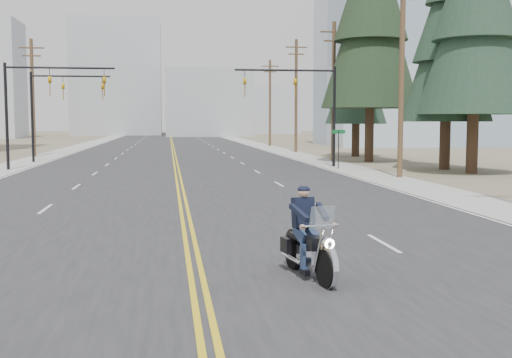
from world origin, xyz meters
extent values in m
plane|color=#776D56|center=(0.00, 0.00, 0.00)|extent=(400.00, 400.00, 0.00)
cube|color=#303033|center=(0.00, 70.00, 0.01)|extent=(20.00, 200.00, 0.01)
cube|color=#A5A5A0|center=(-11.50, 70.00, 0.01)|extent=(3.00, 200.00, 0.01)
cube|color=#A5A5A0|center=(11.50, 70.00, 0.01)|extent=(3.00, 200.00, 0.01)
cylinder|color=black|center=(-11.00, 32.00, 3.50)|extent=(0.20, 0.20, 7.00)
cylinder|color=black|center=(-7.50, 32.00, 6.70)|extent=(7.00, 0.14, 0.14)
imported|color=#BF8C0C|center=(-8.20, 32.00, 6.05)|extent=(0.21, 0.26, 1.30)
imported|color=#BF8C0C|center=(-4.70, 32.00, 6.05)|extent=(0.21, 0.26, 1.30)
cylinder|color=black|center=(11.00, 32.00, 3.50)|extent=(0.20, 0.20, 7.00)
cylinder|color=black|center=(7.50, 32.00, 6.70)|extent=(7.00, 0.14, 0.14)
imported|color=#BF8C0C|center=(8.20, 32.00, 6.05)|extent=(0.21, 0.26, 1.30)
imported|color=#BF8C0C|center=(4.70, 32.00, 6.05)|extent=(0.21, 0.26, 1.30)
cylinder|color=black|center=(-11.00, 40.00, 3.50)|extent=(0.20, 0.20, 7.00)
cylinder|color=black|center=(-8.00, 40.00, 6.70)|extent=(6.00, 0.14, 0.14)
imported|color=#BF8C0C|center=(-8.60, 40.00, 6.05)|extent=(0.21, 0.26, 1.30)
imported|color=#BF8C0C|center=(-5.60, 40.00, 6.05)|extent=(0.21, 0.26, 1.30)
cylinder|color=black|center=(10.80, 30.00, 1.30)|extent=(0.06, 0.06, 2.60)
cube|color=#0C5926|center=(10.80, 30.00, 2.50)|extent=(0.90, 0.03, 0.25)
cylinder|color=brown|center=(12.50, 23.00, 5.75)|extent=(0.30, 0.30, 11.50)
cylinder|color=brown|center=(12.50, 38.00, 5.50)|extent=(0.30, 0.30, 11.00)
cube|color=brown|center=(12.50, 38.00, 10.20)|extent=(2.20, 0.12, 0.12)
cube|color=brown|center=(12.50, 38.00, 9.50)|extent=(1.60, 0.12, 0.12)
cylinder|color=brown|center=(12.50, 53.00, 5.75)|extent=(0.30, 0.30, 11.50)
cube|color=brown|center=(12.50, 53.00, 10.70)|extent=(2.20, 0.12, 0.12)
cube|color=brown|center=(12.50, 53.00, 10.00)|extent=(1.60, 0.12, 0.12)
cylinder|color=brown|center=(12.50, 70.00, 5.50)|extent=(0.30, 0.30, 11.00)
cube|color=brown|center=(12.50, 70.00, 10.20)|extent=(2.20, 0.12, 0.12)
cube|color=brown|center=(12.50, 70.00, 9.50)|extent=(1.60, 0.12, 0.12)
cylinder|color=brown|center=(-12.50, 48.00, 5.25)|extent=(0.30, 0.30, 10.50)
cube|color=brown|center=(-12.50, 48.00, 9.70)|extent=(2.20, 0.12, 0.12)
cube|color=brown|center=(-12.50, 48.00, 9.00)|extent=(1.60, 0.12, 0.12)
cube|color=#9EB5CC|center=(32.00, 70.00, 10.00)|extent=(24.00, 16.00, 20.00)
cube|color=#ADB2B7|center=(8.00, 125.00, 7.00)|extent=(18.00, 14.00, 14.00)
cube|color=#B7BCC6|center=(40.00, 110.00, 9.00)|extent=(16.00, 12.00, 18.00)
cube|color=#ADB2B7|center=(-12.00, 140.00, 13.00)|extent=(20.00, 15.00, 26.00)
cube|color=#B7BCC6|center=(25.00, 150.00, 6.00)|extent=(14.00, 14.00, 12.00)
cylinder|color=#382619|center=(17.91, 25.18, 1.81)|extent=(0.71, 0.71, 3.63)
cone|color=#18301F|center=(17.91, 25.18, 9.07)|extent=(6.85, 6.85, 10.88)
cylinder|color=#382619|center=(17.67, 28.56, 1.59)|extent=(0.70, 0.70, 3.18)
cone|color=black|center=(17.67, 28.56, 7.95)|extent=(5.96, 5.96, 9.54)
cone|color=black|center=(17.67, 28.56, 10.66)|extent=(4.47, 4.47, 7.16)
cylinder|color=#382619|center=(15.16, 36.97, 2.12)|extent=(0.74, 0.74, 4.23)
cone|color=black|center=(15.16, 36.97, 10.58)|extent=(7.62, 7.62, 12.70)
cylinder|color=#382619|center=(16.38, 44.75, 1.49)|extent=(0.69, 0.69, 2.97)
cone|color=black|center=(16.38, 44.75, 7.43)|extent=(5.54, 5.54, 8.91)
cone|color=black|center=(16.38, 44.75, 9.95)|extent=(4.16, 4.16, 6.68)
cone|color=black|center=(16.38, 44.75, 12.47)|extent=(2.77, 2.77, 4.75)
camera|label=1|loc=(-0.55, -11.90, 3.21)|focal=45.00mm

